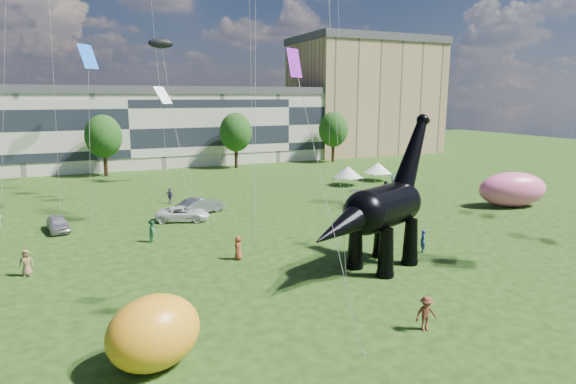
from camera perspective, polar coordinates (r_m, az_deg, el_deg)
name	(u,v)px	position (r m, az deg, el deg)	size (l,w,h in m)	color
ground	(389,297)	(29.14, 11.87, -12.08)	(220.00, 220.00, 0.00)	#16330C
terrace_row	(126,130)	(84.06, -18.67, 6.94)	(78.00, 11.00, 12.00)	beige
apartment_block	(364,99)	(103.06, 9.04, 10.85)	(28.00, 18.00, 22.00)	tan
tree_mid_left	(103,133)	(74.79, -21.06, 6.55)	(5.20, 5.20, 9.44)	#382314
tree_mid_right	(236,129)	(78.45, -6.22, 7.41)	(5.20, 5.20, 9.44)	#382314
tree_far_right	(333,126)	(85.69, 5.41, 7.74)	(5.20, 5.20, 9.44)	#382314
dinosaur_sculpture	(380,211)	(32.45, 10.86, -2.18)	(12.58, 6.93, 10.60)	black
car_silver	(58,223)	(46.02, -25.62, -3.38)	(1.62, 4.02, 1.37)	silver
car_grey	(201,205)	(48.55, -10.29, -1.58)	(1.70, 4.87, 1.60)	slate
car_white	(183,214)	(45.96, -12.36, -2.55)	(2.26, 4.91, 1.36)	white
car_dark	(365,202)	(49.68, 9.07, -1.23)	(2.29, 5.64, 1.64)	#595960
gazebo_near	(348,172)	(63.30, 7.11, 2.38)	(4.62, 4.62, 2.53)	silver
gazebo_far	(378,168)	(67.45, 10.57, 2.83)	(3.79, 3.79, 2.56)	white
inflatable_pink	(512,189)	(55.81, 25.06, 0.28)	(7.35, 3.68, 3.68)	pink
inflatable_yellow	(154,332)	(21.98, -15.61, -15.74)	(4.14, 3.19, 3.19)	orange
visitors	(269,222)	(41.22, -2.32, -3.58)	(49.08, 35.43, 1.88)	brown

